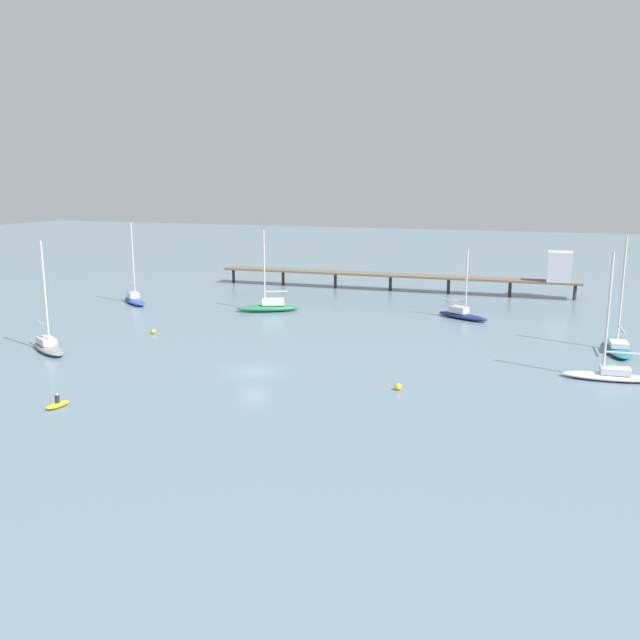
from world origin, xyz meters
name	(u,v)px	position (x,y,z in m)	size (l,w,h in m)	color
ground_plane	(254,372)	(0.00, 0.00, 0.00)	(400.00, 400.00, 0.00)	slate
pier	(464,272)	(11.86, 51.81, 3.64)	(59.23, 5.46, 7.27)	brown
sailboat_white	(609,373)	(31.22, 8.85, 0.64)	(7.89, 2.69, 11.57)	white
sailboat_gray	(48,345)	(-23.81, -0.48, 0.70)	(7.56, 5.76, 11.72)	gray
sailboat_teal	(618,346)	(32.66, 20.40, 0.63)	(3.15, 9.06, 12.11)	#1E727A
sailboat_navy	(462,314)	(14.63, 32.09, 0.64)	(7.60, 5.26, 9.00)	navy
sailboat_blue	(134,298)	(-32.48, 26.61, 0.73)	(7.38, 6.47, 11.92)	#2D4CB7
sailboat_green	(269,306)	(-11.21, 27.85, 0.76)	(8.82, 6.05, 11.15)	#287F4C
dinghy_yellow	(58,404)	(-10.25, -14.40, 0.23)	(1.19, 2.28, 1.14)	yellow
mooring_buoy_mid	(398,387)	(14.13, -0.73, 0.30)	(0.60, 0.60, 0.60)	yellow
mooring_buoy_near	(153,332)	(-18.12, 10.35, 0.29)	(0.58, 0.58, 0.58)	yellow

